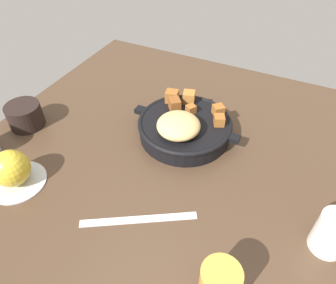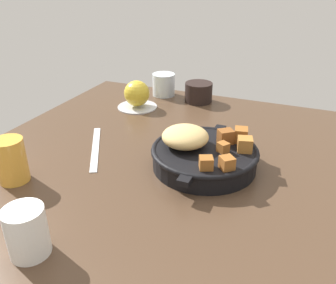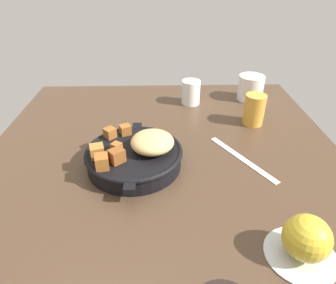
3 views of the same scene
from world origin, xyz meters
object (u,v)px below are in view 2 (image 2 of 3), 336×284
at_px(juice_glass_amber, 11,161).
at_px(butter_knife, 95,148).
at_px(cast_iron_skillet, 203,153).
at_px(coffee_mug_dark, 199,92).
at_px(white_creamer_pitcher, 27,232).
at_px(water_glass_short, 164,85).
at_px(red_apple, 137,93).

bearing_deg(juice_glass_amber, butter_knife, -22.08).
bearing_deg(cast_iron_skillet, butter_knife, 94.30).
bearing_deg(coffee_mug_dark, white_creamer_pitcher, 177.98).
bearing_deg(cast_iron_skillet, water_glass_short, 33.56).
distance_m(butter_knife, coffee_mug_dark, 0.43).
height_order(red_apple, juice_glass_amber, juice_glass_amber).
height_order(white_creamer_pitcher, water_glass_short, white_creamer_pitcher).
distance_m(cast_iron_skillet, red_apple, 0.40).
bearing_deg(butter_knife, cast_iron_skillet, -116.39).
xyz_separation_m(butter_knife, juice_glass_amber, (-0.18, 0.07, 0.04)).
relative_size(cast_iron_skillet, coffee_mug_dark, 3.16).
relative_size(butter_knife, coffee_mug_dark, 2.61).
bearing_deg(water_glass_short, cast_iron_skillet, -146.44).
height_order(cast_iron_skillet, butter_knife, cast_iron_skillet).
bearing_deg(water_glass_short, coffee_mug_dark, -96.64).
xyz_separation_m(butter_knife, white_creamer_pitcher, (-0.33, -0.10, 0.04)).
relative_size(juice_glass_amber, coffee_mug_dark, 1.06).
bearing_deg(red_apple, coffee_mug_dark, -52.38).
distance_m(red_apple, butter_knife, 0.29).
height_order(coffee_mug_dark, water_glass_short, water_glass_short).
height_order(juice_glass_amber, white_creamer_pitcher, juice_glass_amber).
distance_m(red_apple, white_creamer_pitcher, 0.63).
bearing_deg(water_glass_short, red_apple, 167.60).
relative_size(juice_glass_amber, water_glass_short, 1.23).
relative_size(cast_iron_skillet, white_creamer_pitcher, 3.40).
height_order(butter_knife, water_glass_short, water_glass_short).
bearing_deg(red_apple, butter_knife, -173.56).
distance_m(cast_iron_skillet, coffee_mug_dark, 0.41).
relative_size(cast_iron_skillet, butter_knife, 1.21).
xyz_separation_m(cast_iron_skillet, red_apple, (0.26, 0.30, 0.01)).
distance_m(cast_iron_skillet, white_creamer_pitcher, 0.39).
bearing_deg(water_glass_short, juice_glass_amber, 173.15).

